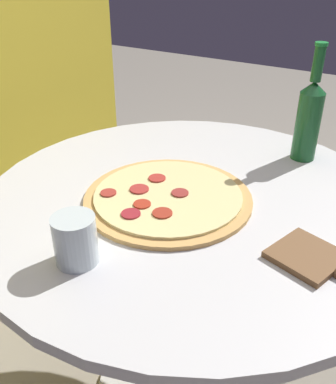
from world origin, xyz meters
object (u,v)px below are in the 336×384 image
at_px(beer_bottle, 309,117).
at_px(drinking_glass, 75,240).
at_px(pizza_paddle, 326,266).
at_px(pizza, 168,197).

distance_m(beer_bottle, drinking_glass, 0.67).
bearing_deg(pizza_paddle, drinking_glass, -134.29).
bearing_deg(drinking_glass, beer_bottle, -18.66).
height_order(beer_bottle, drinking_glass, beer_bottle).
bearing_deg(drinking_glass, pizza, -5.59).
distance_m(pizza, drinking_glass, 0.27).
relative_size(pizza, beer_bottle, 1.26).
xyz_separation_m(pizza_paddle, drinking_glass, (-0.21, 0.38, 0.04)).
xyz_separation_m(beer_bottle, drinking_glass, (-0.63, 0.21, -0.07)).
relative_size(pizza, pizza_paddle, 1.42).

